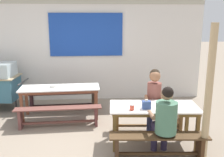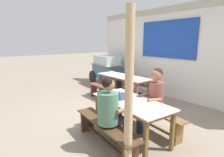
{
  "view_description": "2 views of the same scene",
  "coord_description": "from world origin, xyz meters",
  "views": [
    {
      "loc": [
        0.16,
        -4.6,
        2.26
      ],
      "look_at": [
        0.55,
        0.76,
        0.98
      ],
      "focal_mm": 40.44,
      "sensor_mm": 36.0,
      "label": 1
    },
    {
      "loc": [
        3.51,
        -2.56,
        1.8
      ],
      "look_at": [
        -0.08,
        0.21,
        0.84
      ],
      "focal_mm": 28.99,
      "sensor_mm": 36.0,
      "label": 2
    }
  ],
  "objects": [
    {
      "name": "dining_table_near",
      "position": [
        1.23,
        -0.37,
        0.65
      ],
      "size": [
        1.63,
        0.83,
        0.73
      ],
      "color": "silver",
      "rests_on": "ground_plane"
    },
    {
      "name": "bench_far_front",
      "position": [
        -0.6,
        0.49,
        0.29
      ],
      "size": [
        1.83,
        0.33,
        0.43
      ],
      "color": "brown",
      "rests_on": "ground_plane"
    },
    {
      "name": "bench_near_front",
      "position": [
        1.19,
        -0.93,
        0.29
      ],
      "size": [
        1.62,
        0.42,
        0.43
      ],
      "color": "#48311C",
      "rests_on": "ground_plane"
    },
    {
      "name": "dining_table_far",
      "position": [
        -0.63,
        1.05,
        0.65
      ],
      "size": [
        1.83,
        0.7,
        0.73
      ],
      "color": "silver",
      "rests_on": "ground_plane"
    },
    {
      "name": "wooden_support_post",
      "position": [
        1.9,
        -1.05,
        1.11
      ],
      "size": [
        0.11,
        0.11,
        2.21
      ],
      "primitive_type": "cylinder",
      "color": "tan",
      "rests_on": "ground_plane"
    },
    {
      "name": "tissue_box",
      "position": [
        1.07,
        -0.49,
        0.8
      ],
      "size": [
        0.15,
        0.11,
        0.16
      ],
      "color": "#364D8B",
      "rests_on": "dining_table_near"
    },
    {
      "name": "person_right_near_table",
      "position": [
        1.35,
        0.11,
        0.74
      ],
      "size": [
        0.44,
        0.52,
        1.3
      ],
      "color": "navy",
      "rests_on": "ground_plane"
    },
    {
      "name": "backdrop_wall",
      "position": [
        -0.0,
        2.44,
        1.49
      ],
      "size": [
        6.43,
        0.23,
        2.84
      ],
      "color": "silver",
      "rests_on": "ground_plane"
    },
    {
      "name": "condiment_jar",
      "position": [
        0.8,
        -0.54,
        0.78
      ],
      "size": [
        0.08,
        0.08,
        0.1
      ],
      "color": "#E14B37",
      "rests_on": "dining_table_near"
    },
    {
      "name": "bench_far_back",
      "position": [
        -0.65,
        1.61,
        0.3
      ],
      "size": [
        1.79,
        0.32,
        0.43
      ],
      "color": "#402924",
      "rests_on": "ground_plane"
    },
    {
      "name": "ground_plane",
      "position": [
        0.0,
        0.0,
        0.0
      ],
      "size": [
        40.0,
        40.0,
        0.0
      ],
      "primitive_type": "plane",
      "color": "gray"
    },
    {
      "name": "person_near_front",
      "position": [
        1.29,
        -0.88,
        0.7
      ],
      "size": [
        0.46,
        0.54,
        1.24
      ],
      "color": "#352D4C",
      "rests_on": "ground_plane"
    },
    {
      "name": "soup_bowl",
      "position": [
        -0.77,
        1.06,
        0.75
      ],
      "size": [
        0.16,
        0.16,
        0.05
      ],
      "primitive_type": "cylinder",
      "color": "silver",
      "rests_on": "dining_table_far"
    },
    {
      "name": "bench_near_back",
      "position": [
        1.27,
        0.18,
        0.29
      ],
      "size": [
        1.55,
        0.35,
        0.43
      ],
      "color": "brown",
      "rests_on": "ground_plane"
    }
  ]
}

